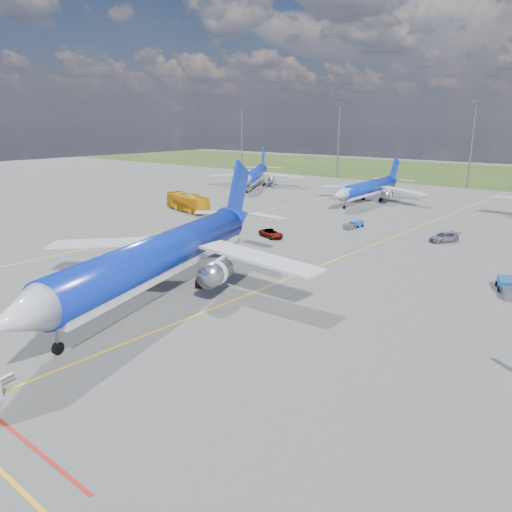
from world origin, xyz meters
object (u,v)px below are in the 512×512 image
Objects in this scene: service_car_a at (174,235)px; service_car_c at (444,237)px; baggage_tug_c at (354,225)px; baggage_tug_w at (508,287)px; bg_jet_nnw at (368,202)px; service_car_b at (271,233)px; main_airliner at (164,293)px; bg_jet_nw at (255,187)px; apron_bus at (188,202)px.

service_car_a is 40.53m from service_car_c.
service_car_c is 15.25m from baggage_tug_c.
baggage_tug_w is at bearing -27.89° from service_car_c.
baggage_tug_c is at bearing -154.67° from service_car_c.
bg_jet_nnw is 41.50m from service_car_b.
service_car_c is at bearing 52.86° from main_airliner.
bg_jet_nw is 0.80× the size of main_airliner.
service_car_b is (-7.25, 27.49, 0.64)m from main_airliner.
bg_jet_nw is 90.45m from baggage_tug_w.
bg_jet_nnw is 28.95m from baggage_tug_c.
baggage_tug_w is at bearing -15.00° from service_car_a.
service_car_c is (21.52, 14.26, 0.05)m from service_car_b.
main_airliner is at bearing -87.05° from bg_jet_nw.
bg_jet_nw is 6.43× the size of baggage_tug_w.
service_car_c is at bearing -56.83° from bg_jet_nw.
service_car_b is (5.04, -41.19, 0.64)m from bg_jet_nnw.
apron_bus is at bearing 94.47° from service_car_b.
bg_jet_nw reaches higher than service_car_b.
apron_bus is 2.62× the size of service_car_c.
baggage_tug_c is (-0.97, 42.04, 0.48)m from main_airliner.
bg_jet_nw reaches higher than apron_bus.
bg_jet_nnw is 0.74× the size of main_airliner.
bg_jet_nw is at bearing 170.87° from bg_jet_nnw.
bg_jet_nw is 86.95m from main_airliner.
apron_bus is at bearing 110.11° from service_car_a.
apron_bus is 3.40× the size of service_car_a.
service_car_c is (62.45, -30.63, 0.70)m from bg_jet_nw.
bg_jet_nw is 62.95m from service_car_a.
bg_jet_nw is 7.98× the size of baggage_tug_c.
bg_jet_nw is at bearing 62.78° from service_car_b.
main_airliner is 42.06m from baggage_tug_c.
bg_jet_nnw is at bearing 161.05° from service_car_c.
bg_jet_nw is 7.96× the size of service_car_b.
main_airliner is (12.29, -68.68, 0.00)m from bg_jet_nnw.
main_airliner is at bearing -161.73° from baggage_tug_w.
service_car_b is at bearing -86.25° from bg_jet_nnw.
apron_bus is at bearing 116.13° from main_airliner.
main_airliner reaches higher than service_car_b.
bg_jet_nw reaches higher than service_car_c.
bg_jet_nnw is 7.09× the size of service_car_c.
apron_bus reaches higher than service_car_b.
baggage_tug_c is at bearing -2.91° from service_car_b.
bg_jet_nnw is at bearing -20.30° from apron_bus.
main_airliner reaches higher than service_car_c.
bg_jet_nw reaches higher than service_car_a.
service_car_c is at bearing -36.05° from service_car_b.
service_car_a is at bearing -124.06° from apron_bus.
main_airliner is 49.45m from apron_bus.
service_car_b reaches higher than service_car_a.
service_car_a is at bearing 154.40° from service_car_b.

